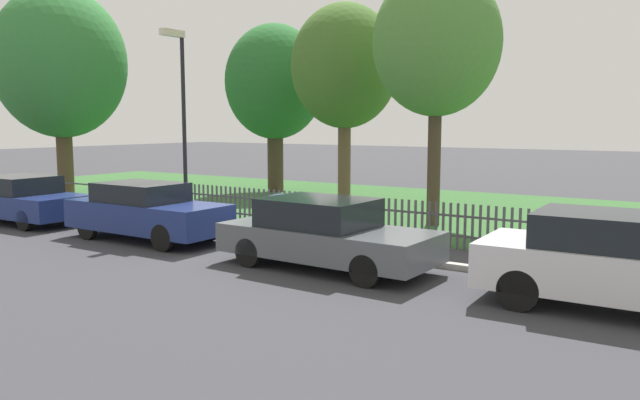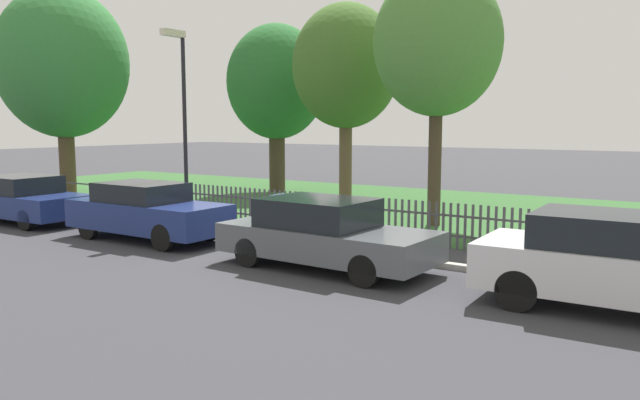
{
  "view_description": "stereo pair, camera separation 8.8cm",
  "coord_description": "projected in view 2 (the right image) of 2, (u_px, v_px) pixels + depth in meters",
  "views": [
    {
      "loc": [
        8.68,
        -11.73,
        2.94
      ],
      "look_at": [
        0.53,
        0.72,
        1.1
      ],
      "focal_mm": 35.0,
      "sensor_mm": 36.0,
      "label": 1
    },
    {
      "loc": [
        8.75,
        -11.68,
        2.94
      ],
      "look_at": [
        0.53,
        0.72,
        1.1
      ],
      "focal_mm": 35.0,
      "sensor_mm": 36.0,
      "label": 2
    }
  ],
  "objects": [
    {
      "name": "tree_far_left",
      "position": [
        437.0,
        43.0,
        17.41
      ],
      "size": [
        3.59,
        3.59,
        7.25
      ],
      "color": "#473828",
      "rests_on": "ground"
    },
    {
      "name": "grass_strip",
      "position": [
        425.0,
        209.0,
        21.49
      ],
      "size": [
        42.95,
        12.0,
        0.01
      ],
      "primitive_type": "cube",
      "color": "#33602D",
      "rests_on": "ground"
    },
    {
      "name": "parked_car_silver_hatchback",
      "position": [
        24.0,
        199.0,
        18.48
      ],
      "size": [
        4.23,
        1.97,
        1.39
      ],
      "rotation": [
        0.0,
        0.0,
        0.03
      ],
      "color": "navy",
      "rests_on": "ground"
    },
    {
      "name": "covered_motorcycle",
      "position": [
        286.0,
        211.0,
        16.15
      ],
      "size": [
        1.89,
        0.87,
        1.13
      ],
      "rotation": [
        0.0,
        0.0,
        -0.07
      ],
      "color": "black",
      "rests_on": "ground"
    },
    {
      "name": "parked_car_navy_estate",
      "position": [
        324.0,
        233.0,
        12.65
      ],
      "size": [
        4.54,
        1.98,
        1.42
      ],
      "rotation": [
        0.0,
        0.0,
        -0.03
      ],
      "color": "#51565B",
      "rests_on": "ground"
    },
    {
      "name": "tree_mid_park",
      "position": [
        346.0,
        67.0,
        21.88
      ],
      "size": [
        3.79,
        3.79,
        7.11
      ],
      "color": "brown",
      "rests_on": "ground"
    },
    {
      "name": "parked_car_red_compact",
      "position": [
        612.0,
        262.0,
        9.76
      ],
      "size": [
        4.2,
        1.94,
        1.54
      ],
      "rotation": [
        0.0,
        0.0,
        0.03
      ],
      "color": "silver",
      "rests_on": "ground"
    },
    {
      "name": "tree_nearest_kerb",
      "position": [
        62.0,
        64.0,
        25.31
      ],
      "size": [
        5.26,
        5.26,
        8.39
      ],
      "color": "brown",
      "rests_on": "ground"
    },
    {
      "name": "ground_plane",
      "position": [
        285.0,
        247.0,
        14.82
      ],
      "size": [
        120.0,
        120.0,
        0.0
      ],
      "primitive_type": "plane",
      "color": "#38383D"
    },
    {
      "name": "street_lamp",
      "position": [
        182.0,
        105.0,
        17.17
      ],
      "size": [
        0.2,
        0.79,
        5.43
      ],
      "color": "black",
      "rests_on": "ground"
    },
    {
      "name": "kerb_stone",
      "position": [
        287.0,
        244.0,
        14.9
      ],
      "size": [
        42.95,
        0.2,
        0.12
      ],
      "primitive_type": "cube",
      "color": "#B2ADA3",
      "rests_on": "ground"
    },
    {
      "name": "park_fence",
      "position": [
        332.0,
        214.0,
        16.47
      ],
      "size": [
        42.95,
        0.05,
        1.08
      ],
      "color": "#4C4C51",
      "rests_on": "ground"
    },
    {
      "name": "tree_behind_motorcycle",
      "position": [
        276.0,
        83.0,
        26.25
      ],
      "size": [
        4.19,
        4.19,
        7.07
      ],
      "color": "#473828",
      "rests_on": "ground"
    },
    {
      "name": "parked_car_black_saloon",
      "position": [
        147.0,
        211.0,
        15.69
      ],
      "size": [
        4.4,
        1.69,
        1.45
      ],
      "rotation": [
        0.0,
        0.0,
        -0.0
      ],
      "color": "navy",
      "rests_on": "ground"
    }
  ]
}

